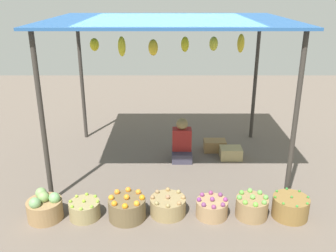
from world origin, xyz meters
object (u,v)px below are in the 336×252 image
vendor_person (181,144)px  basket_limes (84,209)px  basket_green_chilies (290,207)px  basket_green_apples (251,207)px  wooden_crate_near_vendor (214,145)px  wooden_crate_stacked_rear (230,153)px  basket_oranges (127,208)px  basket_potatoes (167,206)px  basket_cabbages (44,207)px  basket_purple_onions (211,208)px

vendor_person → basket_limes: bearing=-127.0°
basket_limes → basket_green_chilies: (2.80, 0.02, 0.03)m
basket_green_apples → basket_green_chilies: basket_green_apples is taller
wooden_crate_near_vendor → wooden_crate_stacked_rear: (0.25, -0.34, -0.00)m
wooden_crate_near_vendor → basket_oranges: bearing=-123.3°
basket_limes → wooden_crate_stacked_rear: basket_limes is taller
basket_potatoes → basket_green_chilies: 1.67m
vendor_person → basket_potatoes: size_ratio=1.58×
basket_green_apples → wooden_crate_near_vendor: size_ratio=1.06×
basket_limes → wooden_crate_stacked_rear: bearing=39.1°
basket_cabbages → wooden_crate_near_vendor: basket_cabbages is taller
basket_green_apples → basket_cabbages: bearing=-179.0°
basket_potatoes → wooden_crate_near_vendor: size_ratio=1.19×
basket_potatoes → basket_cabbages: bearing=-176.2°
basket_oranges → basket_cabbages: bearing=-179.4°
basket_green_chilies → wooden_crate_stacked_rear: bearing=105.7°
vendor_person → wooden_crate_stacked_rear: (0.90, 0.02, -0.19)m
vendor_person → basket_cabbages: bearing=-135.8°
basket_oranges → basket_potatoes: size_ratio=1.02×
basket_purple_onions → basket_green_chilies: basket_green_chilies is taller
basket_cabbages → basket_oranges: (1.11, 0.01, -0.01)m
basket_potatoes → wooden_crate_near_vendor: basket_potatoes is taller
wooden_crate_near_vendor → basket_cabbages: bearing=-139.1°
basket_cabbages → basket_potatoes: bearing=3.8°
vendor_person → basket_green_chilies: bearing=-52.1°
basket_limes → vendor_person: bearing=53.0°
basket_limes → basket_oranges: 0.58m
wooden_crate_stacked_rear → basket_potatoes: bearing=-123.0°
vendor_person → basket_green_apples: 2.02m
basket_oranges → basket_green_chilies: 2.22m
basket_potatoes → basket_purple_onions: size_ratio=1.13×
vendor_person → basket_purple_onions: (0.35, -1.80, -0.17)m
basket_cabbages → basket_green_apples: (2.80, 0.05, -0.02)m
basket_green_chilies → basket_oranges: bearing=-179.1°
basket_cabbages → basket_oranges: size_ratio=0.94×
basket_purple_onions → basket_limes: bearing=-178.9°
basket_oranges → wooden_crate_near_vendor: 2.64m
basket_cabbages → vendor_person: bearing=44.2°
basket_purple_onions → vendor_person: bearing=101.0°
basket_oranges → basket_purple_onions: 1.15m
basket_green_chilies → wooden_crate_stacked_rear: 1.91m
basket_green_apples → basket_green_chilies: 0.52m
basket_cabbages → basket_purple_onions: (2.26, 0.06, -0.05)m
vendor_person → wooden_crate_near_vendor: vendor_person is taller
basket_potatoes → basket_green_chilies: basket_green_chilies is taller
basket_limes → basket_oranges: size_ratio=0.83×
basket_green_chilies → basket_cabbages: bearing=-179.2°
vendor_person → basket_oranges: 2.02m
basket_green_apples → basket_green_chilies: bearing=-0.7°
basket_cabbages → basket_limes: bearing=2.8°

